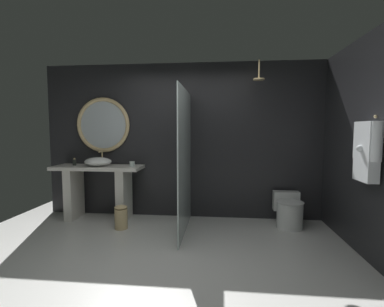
# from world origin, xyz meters

# --- Properties ---
(ground_plane) EXTENTS (5.76, 5.76, 0.00)m
(ground_plane) POSITION_xyz_m (0.00, 0.00, 0.00)
(ground_plane) COLOR silver
(back_wall_panel) EXTENTS (4.80, 0.10, 2.60)m
(back_wall_panel) POSITION_xyz_m (0.00, 1.90, 1.30)
(back_wall_panel) COLOR #232326
(back_wall_panel) RESTS_ON ground_plane
(side_wall_right) EXTENTS (0.10, 2.47, 2.60)m
(side_wall_right) POSITION_xyz_m (2.35, 0.76, 1.30)
(side_wall_right) COLOR #232326
(side_wall_right) RESTS_ON ground_plane
(vanity_counter) EXTENTS (1.46, 0.53, 0.89)m
(vanity_counter) POSITION_xyz_m (-1.39, 1.57, 0.55)
(vanity_counter) COLOR silver
(vanity_counter) RESTS_ON ground_plane
(vessel_sink) EXTENTS (0.44, 0.36, 0.24)m
(vessel_sink) POSITION_xyz_m (-1.37, 1.54, 0.97)
(vessel_sink) COLOR white
(vessel_sink) RESTS_ON vanity_counter
(tumbler_cup) EXTENTS (0.08, 0.08, 0.09)m
(tumbler_cup) POSITION_xyz_m (-0.80, 1.54, 0.94)
(tumbler_cup) COLOR silver
(tumbler_cup) RESTS_ON vanity_counter
(soap_dispenser) EXTENTS (0.06, 0.06, 0.12)m
(soap_dispenser) POSITION_xyz_m (-1.80, 1.58, 0.95)
(soap_dispenser) COLOR #282D28
(soap_dispenser) RESTS_ON vanity_counter
(round_wall_mirror) EXTENTS (0.94, 0.07, 0.94)m
(round_wall_mirror) POSITION_xyz_m (-1.39, 1.81, 1.57)
(round_wall_mirror) COLOR #D6B77F
(shower_glass_panel) EXTENTS (0.02, 1.39, 2.07)m
(shower_glass_panel) POSITION_xyz_m (0.12, 1.16, 1.04)
(shower_glass_panel) COLOR silver
(shower_glass_panel) RESTS_ON ground_plane
(rain_shower_head) EXTENTS (0.16, 0.16, 0.29)m
(rain_shower_head) POSITION_xyz_m (1.18, 1.34, 2.25)
(rain_shower_head) COLOR #D6B77F
(hanging_bathrobe) EXTENTS (0.20, 0.49, 0.72)m
(hanging_bathrobe) POSITION_xyz_m (2.21, 0.34, 1.29)
(hanging_bathrobe) COLOR #D6B77F
(toilet) EXTENTS (0.40, 0.57, 0.51)m
(toilet) POSITION_xyz_m (1.69, 1.49, 0.24)
(toilet) COLOR white
(toilet) RESTS_ON ground_plane
(waste_bin) EXTENTS (0.19, 0.19, 0.36)m
(waste_bin) POSITION_xyz_m (-0.85, 1.14, 0.18)
(waste_bin) COLOR #D6B77F
(waste_bin) RESTS_ON ground_plane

